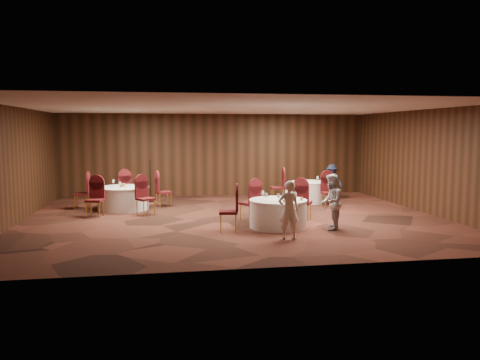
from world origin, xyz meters
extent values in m
plane|color=black|center=(0.00, 0.00, 0.00)|extent=(12.00, 12.00, 0.00)
plane|color=silver|center=(0.00, 0.00, 3.20)|extent=(12.00, 12.00, 0.00)
plane|color=black|center=(0.00, 5.00, 1.60)|extent=(12.00, 0.00, 12.00)
plane|color=black|center=(0.00, -5.00, 1.60)|extent=(12.00, 0.00, 12.00)
plane|color=black|center=(-6.00, 0.00, 1.60)|extent=(0.00, 10.00, 10.00)
plane|color=black|center=(6.00, 0.00, 1.60)|extent=(0.00, 10.00, 10.00)
cylinder|color=white|center=(0.94, -1.45, 0.36)|extent=(1.49, 1.49, 0.72)
cylinder|color=white|center=(0.94, -1.45, 0.72)|extent=(1.52, 1.52, 0.03)
cylinder|color=white|center=(-3.32, 2.10, 0.36)|extent=(1.61, 1.61, 0.72)
cylinder|color=white|center=(-3.32, 2.10, 0.72)|extent=(1.64, 1.64, 0.03)
cylinder|color=white|center=(3.14, 2.65, 0.36)|extent=(1.35, 1.35, 0.72)
cylinder|color=white|center=(3.14, 2.65, 0.72)|extent=(1.38, 1.38, 0.03)
cylinder|color=silver|center=(0.56, -1.69, 0.74)|extent=(0.06, 0.06, 0.01)
cylinder|color=silver|center=(0.56, -1.69, 0.80)|extent=(0.01, 0.01, 0.11)
cone|color=silver|center=(0.56, -1.69, 0.91)|extent=(0.08, 0.08, 0.10)
cylinder|color=silver|center=(1.35, -1.64, 0.74)|extent=(0.06, 0.06, 0.01)
cylinder|color=silver|center=(1.35, -1.64, 0.80)|extent=(0.01, 0.01, 0.11)
cone|color=silver|center=(1.35, -1.64, 0.91)|extent=(0.08, 0.08, 0.10)
cylinder|color=silver|center=(0.58, -1.22, 0.74)|extent=(0.06, 0.06, 0.01)
cylinder|color=silver|center=(0.58, -1.22, 0.80)|extent=(0.01, 0.01, 0.11)
cone|color=silver|center=(0.58, -1.22, 0.91)|extent=(0.08, 0.08, 0.10)
cylinder|color=silver|center=(0.84, -1.91, 0.74)|extent=(0.06, 0.06, 0.01)
cylinder|color=silver|center=(0.84, -1.91, 0.80)|extent=(0.01, 0.01, 0.11)
cone|color=silver|center=(0.84, -1.91, 0.91)|extent=(0.08, 0.08, 0.10)
cylinder|color=silver|center=(1.25, -1.13, 0.74)|extent=(0.06, 0.06, 0.01)
cylinder|color=silver|center=(1.25, -1.13, 0.80)|extent=(0.01, 0.01, 0.11)
cone|color=silver|center=(1.25, -1.13, 0.91)|extent=(0.08, 0.08, 0.10)
cylinder|color=white|center=(0.97, -1.97, 0.75)|extent=(0.15, 0.15, 0.01)
sphere|color=#9E6B33|center=(0.97, -1.97, 0.79)|extent=(0.08, 0.08, 0.08)
cylinder|color=white|center=(1.52, -1.66, 0.75)|extent=(0.15, 0.15, 0.01)
sphere|color=#9E6B33|center=(1.52, -1.66, 0.79)|extent=(0.08, 0.08, 0.08)
cylinder|color=white|center=(1.44, -1.12, 0.75)|extent=(0.15, 0.15, 0.01)
sphere|color=#9E6B33|center=(1.44, -1.12, 0.79)|extent=(0.08, 0.08, 0.08)
cylinder|color=silver|center=(-2.87, 2.27, 0.74)|extent=(0.06, 0.06, 0.01)
cylinder|color=silver|center=(-2.87, 2.27, 0.80)|extent=(0.01, 0.01, 0.11)
cone|color=silver|center=(-2.87, 2.27, 0.91)|extent=(0.08, 0.08, 0.10)
cylinder|color=silver|center=(-3.65, 2.41, 0.74)|extent=(0.06, 0.06, 0.01)
cylinder|color=silver|center=(-3.65, 2.41, 0.80)|extent=(0.01, 0.01, 0.11)
cone|color=silver|center=(-3.65, 2.41, 0.91)|extent=(0.08, 0.08, 0.10)
cylinder|color=silver|center=(-3.38, 1.62, 0.74)|extent=(0.06, 0.06, 0.01)
cylinder|color=silver|center=(-3.38, 1.62, 0.80)|extent=(0.01, 0.01, 0.11)
cone|color=silver|center=(-3.38, 1.62, 0.91)|extent=(0.08, 0.08, 0.10)
cylinder|color=olive|center=(-3.32, 2.10, 0.77)|extent=(0.22, 0.22, 0.06)
sphere|color=#9E6B33|center=(-3.35, 2.12, 0.83)|extent=(0.07, 0.07, 0.07)
sphere|color=#9E6B33|center=(-3.28, 2.08, 0.83)|extent=(0.07, 0.07, 0.07)
cylinder|color=silver|center=(3.35, 2.43, 0.74)|extent=(0.06, 0.06, 0.01)
cylinder|color=silver|center=(3.35, 2.43, 0.80)|extent=(0.01, 0.01, 0.11)
cone|color=silver|center=(3.35, 2.43, 0.91)|extent=(0.08, 0.08, 0.10)
cylinder|color=black|center=(-2.49, 3.68, 0.01)|extent=(0.24, 0.24, 0.02)
cylinder|color=black|center=(-2.49, 3.68, 0.76)|extent=(0.02, 0.02, 1.49)
cylinder|color=black|center=(-2.49, 3.73, 1.48)|extent=(0.04, 0.12, 0.04)
imported|color=silver|center=(0.85, -2.83, 0.69)|extent=(0.52, 0.35, 1.39)
imported|color=#B5B4BA|center=(2.22, -1.94, 0.72)|extent=(0.79, 0.86, 1.44)
imported|color=black|center=(4.22, 3.36, 0.65)|extent=(0.96, 0.88, 1.30)
camera|label=1|loc=(-2.03, -13.29, 2.54)|focal=35.00mm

